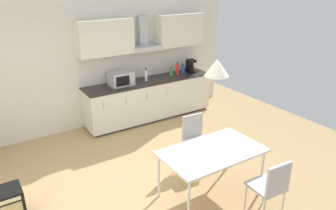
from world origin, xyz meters
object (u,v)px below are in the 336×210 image
object	(u,v)px
bottle_green	(171,72)
chair_near_right	(271,184)
microwave	(121,79)
bottle_blue	(183,69)
guitar_amp	(2,206)
dining_table	(212,153)
chair_far_right	(196,135)
coffee_maker	(190,66)
bottle_red	(177,69)
bottle_white	(146,75)
pendant_lamp	(217,68)

from	to	relation	value
bottle_green	chair_near_right	world-z (taller)	bottle_green
microwave	bottle_blue	xyz separation A→B (m)	(1.58, 0.05, -0.04)
microwave	guitar_amp	distance (m)	3.30
dining_table	chair_far_right	world-z (taller)	chair_far_right
coffee_maker	bottle_red	xyz separation A→B (m)	(-0.37, -0.01, -0.02)
bottle_red	microwave	bearing A→B (deg)	-179.32
bottle_white	pendant_lamp	distance (m)	3.06
bottle_white	bottle_blue	size ratio (longest dim) A/B	1.30
bottle_white	bottle_red	bearing A→B (deg)	2.65
bottle_white	bottle_blue	bearing A→B (deg)	4.11
bottle_blue	guitar_amp	distance (m)	4.67
bottle_green	pendant_lamp	world-z (taller)	pendant_lamp
chair_far_right	guitar_amp	xyz separation A→B (m)	(-2.95, 0.23, -0.31)
bottle_white	dining_table	bearing A→B (deg)	-100.84
bottle_white	microwave	bearing A→B (deg)	177.78
bottle_blue	dining_table	distance (m)	3.35
microwave	guitar_amp	size ratio (longest dim) A/B	0.92
chair_near_right	guitar_amp	distance (m)	3.48
microwave	pendant_lamp	xyz separation A→B (m)	(0.02, -2.90, 0.90)
bottle_red	dining_table	world-z (taller)	bottle_red
microwave	bottle_white	distance (m)	0.57
dining_table	coffee_maker	bearing A→B (deg)	58.95
bottle_red	bottle_white	distance (m)	0.84
bottle_red	bottle_green	size ratio (longest dim) A/B	1.52
bottle_green	dining_table	xyz separation A→B (m)	(-1.22, -2.92, -0.29)
microwave	bottle_green	bearing A→B (deg)	0.91
coffee_maker	bottle_white	xyz separation A→B (m)	(-1.21, -0.05, -0.03)
bottle_green	chair_far_right	size ratio (longest dim) A/B	0.23
coffee_maker	bottle_blue	xyz separation A→B (m)	(-0.20, 0.02, -0.05)
chair_far_right	microwave	bearing A→B (deg)	99.40
dining_table	chair_far_right	distance (m)	0.88
bottle_blue	pendant_lamp	size ratio (longest dim) A/B	0.70
bottle_red	bottle_white	size ratio (longest dim) A/B	1.05
bottle_white	chair_far_right	bearing A→B (deg)	-96.16
chair_near_right	guitar_amp	size ratio (longest dim) A/B	1.67
coffee_maker	chair_near_right	size ratio (longest dim) A/B	0.34
pendant_lamp	bottle_blue	bearing A→B (deg)	62.08
microwave	bottle_white	xyz separation A→B (m)	(0.57, -0.02, -0.02)
bottle_green	chair_far_right	xyz separation A→B (m)	(-0.89, -2.11, -0.44)
bottle_white	guitar_amp	size ratio (longest dim) A/B	0.56
dining_table	pendant_lamp	size ratio (longest dim) A/B	4.48
dining_table	chair_far_right	bearing A→B (deg)	67.87
bottle_green	pendant_lamp	bearing A→B (deg)	-112.72
coffee_maker	chair_near_right	bearing A→B (deg)	-111.15
bottle_blue	dining_table	world-z (taller)	bottle_blue
bottle_green	chair_near_right	bearing A→B (deg)	-103.65
bottle_red	bottle_green	world-z (taller)	bottle_red
microwave	dining_table	bearing A→B (deg)	-89.62
guitar_amp	bottle_red	bearing A→B (deg)	25.10
guitar_amp	bottle_blue	bearing A→B (deg)	24.57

